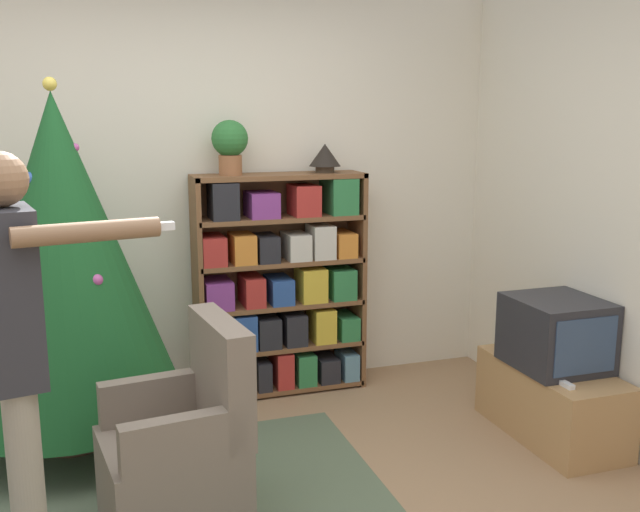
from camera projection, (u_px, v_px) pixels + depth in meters
The scene contains 11 objects.
wall_back at pixel (166, 191), 4.42m from camera, with size 8.00×0.10×2.60m.
bookshelf at pixel (280, 288), 4.53m from camera, with size 1.08×0.30×1.41m.
tv_stand at pixel (551, 401), 3.96m from camera, with size 0.43×0.89×0.41m.
television at pixel (556, 333), 3.88m from camera, with size 0.45×0.49×0.38m.
game_remote at pixel (565, 384), 3.63m from camera, with size 0.04×0.12×0.02m.
christmas_tree at pixel (62, 256), 3.69m from camera, with size 1.21×1.21×1.95m.
armchair at pixel (181, 458), 3.05m from camera, with size 0.64×0.63×0.92m.
standing_person at pixel (16, 342), 2.52m from camera, with size 0.68×0.46×1.65m.
potted_plant at pixel (230, 143), 4.27m from camera, with size 0.22×0.22×0.33m.
table_lamp at pixel (325, 156), 4.47m from camera, with size 0.20×0.20×0.18m.
book_pile_near_tree at pixel (162, 445), 3.77m from camera, with size 0.22×0.15×0.10m.
Camera 1 is at (-0.48, -2.60, 1.78)m, focal length 40.00 mm.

